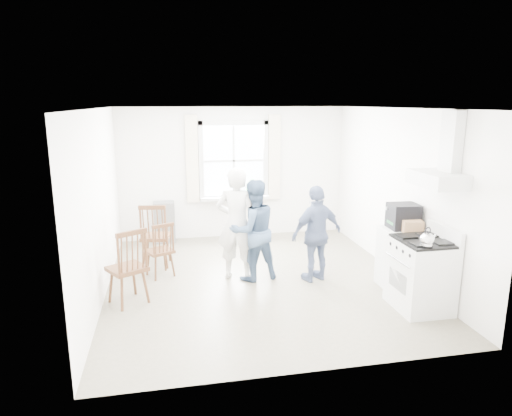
{
  "coord_description": "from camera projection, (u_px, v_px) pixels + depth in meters",
  "views": [
    {
      "loc": [
        -1.32,
        -6.46,
        2.69
      ],
      "look_at": [
        0.0,
        0.2,
        1.1
      ],
      "focal_mm": 32.0,
      "sensor_mm": 36.0,
      "label": 1
    }
  ],
  "objects": [
    {
      "name": "room_shell",
      "position": [
        259.0,
        198.0,
        6.74
      ],
      "size": [
        4.62,
        5.12,
        2.64
      ],
      "color": "#766E5B",
      "rests_on": "ground"
    },
    {
      "name": "window_assembly",
      "position": [
        234.0,
        165.0,
        9.04
      ],
      "size": [
        1.88,
        0.24,
        1.7
      ],
      "color": "white",
      "rests_on": "room_shell"
    },
    {
      "name": "range_hood",
      "position": [
        442.0,
        166.0,
        5.7
      ],
      "size": [
        0.45,
        0.76,
        0.94
      ],
      "color": "silver",
      "rests_on": "room_shell"
    },
    {
      "name": "shelf_unit",
      "position": [
        165.0,
        222.0,
        8.9
      ],
      "size": [
        0.4,
        0.3,
        0.8
      ],
      "primitive_type": "cube",
      "color": "slate",
      "rests_on": "ground"
    },
    {
      "name": "gas_stove",
      "position": [
        421.0,
        274.0,
        5.99
      ],
      "size": [
        0.68,
        0.76,
        1.12
      ],
      "color": "silver",
      "rests_on": "ground"
    },
    {
      "name": "kettle",
      "position": [
        427.0,
        240.0,
        5.6
      ],
      "size": [
        0.18,
        0.18,
        0.25
      ],
      "color": "silver",
      "rests_on": "gas_stove"
    },
    {
      "name": "low_cabinet",
      "position": [
        399.0,
        258.0,
        6.68
      ],
      "size": [
        0.5,
        0.55,
        0.9
      ],
      "primitive_type": "cube",
      "color": "silver",
      "rests_on": "ground"
    },
    {
      "name": "stereo_stack",
      "position": [
        403.0,
        216.0,
        6.57
      ],
      "size": [
        0.43,
        0.39,
        0.36
      ],
      "color": "black",
      "rests_on": "low_cabinet"
    },
    {
      "name": "cardboard_box",
      "position": [
        412.0,
        227.0,
        6.37
      ],
      "size": [
        0.31,
        0.25,
        0.17
      ],
      "primitive_type": "cube",
      "rotation": [
        0.0,
        0.0,
        -0.22
      ],
      "color": "#9D734C",
      "rests_on": "low_cabinet"
    },
    {
      "name": "windsor_chair_a",
      "position": [
        162.0,
        244.0,
        7.04
      ],
      "size": [
        0.5,
        0.49,
        0.89
      ],
      "color": "#482917",
      "rests_on": "ground"
    },
    {
      "name": "windsor_chair_b",
      "position": [
        154.0,
        229.0,
        7.46
      ],
      "size": [
        0.52,
        0.51,
        1.08
      ],
      "color": "#482917",
      "rests_on": "ground"
    },
    {
      "name": "windsor_chair_c",
      "position": [
        130.0,
        259.0,
        6.04
      ],
      "size": [
        0.62,
        0.61,
        1.08
      ],
      "color": "#482917",
      "rests_on": "ground"
    },
    {
      "name": "person_left",
      "position": [
        237.0,
        224.0,
        6.96
      ],
      "size": [
        0.82,
        0.82,
        1.75
      ],
      "primitive_type": "imported",
      "rotation": [
        0.0,
        0.0,
        2.77
      ],
      "color": "silver",
      "rests_on": "ground"
    },
    {
      "name": "person_mid",
      "position": [
        253.0,
        230.0,
        6.94
      ],
      "size": [
        0.91,
        0.91,
        1.56
      ],
      "primitive_type": "imported",
      "rotation": [
        0.0,
        0.0,
        3.38
      ],
      "color": "#455D80",
      "rests_on": "ground"
    },
    {
      "name": "person_right",
      "position": [
        317.0,
        234.0,
        6.9
      ],
      "size": [
        1.09,
        1.09,
        1.48
      ],
      "primitive_type": "imported",
      "rotation": [
        0.0,
        0.0,
        3.44
      ],
      "color": "navy",
      "rests_on": "ground"
    },
    {
      "name": "potted_plant",
      "position": [
        250.0,
        187.0,
        9.11
      ],
      "size": [
        0.22,
        0.22,
        0.36
      ],
      "primitive_type": "imported",
      "rotation": [
        0.0,
        0.0,
        0.1
      ],
      "color": "#33743B",
      "rests_on": "window_assembly"
    }
  ]
}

